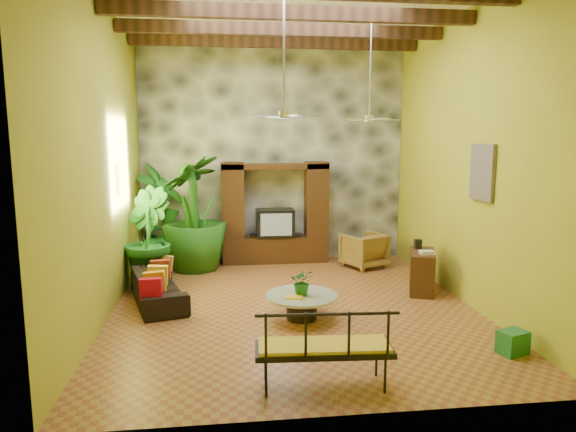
{
  "coord_description": "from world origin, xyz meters",
  "views": [
    {
      "loc": [
        -1.12,
        -8.34,
        2.88
      ],
      "look_at": [
        -0.06,
        0.2,
        1.53
      ],
      "focal_mm": 32.0,
      "sensor_mm": 36.0,
      "label": 1
    }
  ],
  "objects": [
    {
      "name": "tall_plant_c",
      "position": [
        -1.78,
        2.7,
        1.24
      ],
      "size": [
        1.86,
        1.86,
        2.48
      ],
      "primitive_type": "imported",
      "rotation": [
        0.0,
        0.0,
        4.25
      ],
      "color": "#226219",
      "rests_on": "ground"
    },
    {
      "name": "centerpiece_plant",
      "position": [
        0.06,
        -0.64,
        0.61
      ],
      "size": [
        0.42,
        0.38,
        0.42
      ],
      "primitive_type": "imported",
      "rotation": [
        0.0,
        0.0,
        -0.14
      ],
      "color": "#175A1D",
      "rests_on": "coffee_table"
    },
    {
      "name": "tall_plant_a",
      "position": [
        -2.51,
        3.15,
        1.15
      ],
      "size": [
        1.35,
        1.46,
        2.3
      ],
      "primitive_type": "imported",
      "rotation": [
        0.0,
        0.0,
        1.0
      ],
      "color": "#1A641C",
      "rests_on": "ground"
    },
    {
      "name": "entertainment_center",
      "position": [
        0.0,
        3.14,
        0.97
      ],
      "size": [
        2.4,
        0.55,
        2.3
      ],
      "color": "black",
      "rests_on": "ground"
    },
    {
      "name": "wall_art_mask",
      "position": [
        -2.96,
        1.0,
        2.1
      ],
      "size": [
        0.06,
        0.32,
        0.55
      ],
      "primitive_type": "cube",
      "color": "yellow",
      "rests_on": "left_wall"
    },
    {
      "name": "iron_bench",
      "position": [
        -0.02,
        -2.92,
        0.53
      ],
      "size": [
        1.61,
        0.66,
        0.57
      ],
      "rotation": [
        0.0,
        0.0,
        -0.06
      ],
      "color": "black",
      "rests_on": "ground"
    },
    {
      "name": "tall_plant_b",
      "position": [
        -2.63,
        1.49,
        0.96
      ],
      "size": [
        1.21,
        1.31,
        1.93
      ],
      "primitive_type": "imported",
      "rotation": [
        0.0,
        0.0,
        1.98
      ],
      "color": "#185B1F",
      "rests_on": "ground"
    },
    {
      "name": "back_wall",
      "position": [
        0.0,
        3.5,
        2.5
      ],
      "size": [
        6.0,
        0.02,
        5.0
      ],
      "primitive_type": "cube",
      "color": "#989622",
      "rests_on": "ground"
    },
    {
      "name": "green_bin",
      "position": [
        2.65,
        -2.27,
        0.16
      ],
      "size": [
        0.43,
        0.37,
        0.32
      ],
      "primitive_type": "cube",
      "rotation": [
        0.0,
        0.0,
        0.31
      ],
      "color": "#1B6829",
      "rests_on": "ground"
    },
    {
      "name": "left_wall",
      "position": [
        -3.0,
        0.0,
        2.5
      ],
      "size": [
        0.02,
        7.0,
        5.0
      ],
      "primitive_type": "cube",
      "color": "#989622",
      "rests_on": "ground"
    },
    {
      "name": "ceiling_fan_back",
      "position": [
        1.6,
        1.2,
        3.4
      ],
      "size": [
        1.28,
        1.28,
        1.86
      ],
      "color": "#B1B1B6",
      "rests_on": "ceiling"
    },
    {
      "name": "side_console",
      "position": [
        2.49,
        0.54,
        0.38
      ],
      "size": [
        0.73,
        1.04,
        0.76
      ],
      "primitive_type": "cube",
      "rotation": [
        0.0,
        0.0,
        -0.34
      ],
      "color": "#3C1C13",
      "rests_on": "ground"
    },
    {
      "name": "right_wall",
      "position": [
        3.0,
        0.0,
        2.5
      ],
      "size": [
        0.02,
        7.0,
        5.0
      ],
      "primitive_type": "cube",
      "color": "#989622",
      "rests_on": "ground"
    },
    {
      "name": "stone_accent_wall",
      "position": [
        0.0,
        3.44,
        2.5
      ],
      "size": [
        5.98,
        0.1,
        4.98
      ],
      "primitive_type": "cube",
      "color": "#303337",
      "rests_on": "ground"
    },
    {
      "name": "ceiling_beams",
      "position": [
        0.0,
        0.0,
        4.78
      ],
      "size": [
        5.95,
        5.36,
        0.22
      ],
      "color": "#3F2114",
      "rests_on": "ceiling"
    },
    {
      "name": "wall_art_painting",
      "position": [
        2.96,
        -0.6,
        2.3
      ],
      "size": [
        0.06,
        0.7,
        0.9
      ],
      "primitive_type": "cube",
      "color": "#296299",
      "rests_on": "right_wall"
    },
    {
      "name": "sofa",
      "position": [
        -2.3,
        0.44,
        0.27
      ],
      "size": [
        1.21,
        2.01,
        0.55
      ],
      "primitive_type": "imported",
      "rotation": [
        0.0,
        0.0,
        1.84
      ],
      "color": "black",
      "rests_on": "ground"
    },
    {
      "name": "ground",
      "position": [
        0.0,
        0.0,
        0.0
      ],
      "size": [
        7.0,
        7.0,
        0.0
      ],
      "primitive_type": "plane",
      "color": "brown",
      "rests_on": "ground"
    },
    {
      "name": "wicker_armchair",
      "position": [
        1.9,
        2.44,
        0.38
      ],
      "size": [
        1.09,
        1.11,
        0.76
      ],
      "primitive_type": "imported",
      "rotation": [
        0.0,
        0.0,
        3.59
      ],
      "color": "olive",
      "rests_on": "ground"
    },
    {
      "name": "yellow_tray",
      "position": [
        -0.08,
        -0.79,
        0.41
      ],
      "size": [
        0.29,
        0.23,
        0.03
      ],
      "primitive_type": "cube",
      "rotation": [
        0.0,
        0.0,
        -0.19
      ],
      "color": "gold",
      "rests_on": "coffee_table"
    },
    {
      "name": "coffee_table",
      "position": [
        0.05,
        -0.63,
        0.26
      ],
      "size": [
        1.14,
        1.14,
        0.4
      ],
      "rotation": [
        0.0,
        0.0,
        -0.26
      ],
      "color": "black",
      "rests_on": "ground"
    },
    {
      "name": "ceiling_fan_front",
      "position": [
        -0.2,
        -0.4,
        3.4
      ],
      "size": [
        1.28,
        1.28,
        1.86
      ],
      "color": "#B1B1B6",
      "rests_on": "ceiling"
    }
  ]
}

